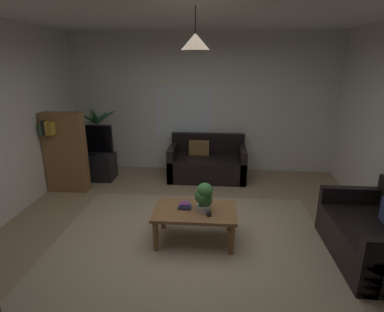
# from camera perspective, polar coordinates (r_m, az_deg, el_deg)

# --- Properties ---
(floor) EXTENTS (5.32, 5.52, 0.02)m
(floor) POSITION_cam_1_polar(r_m,az_deg,el_deg) (4.17, -0.35, -15.31)
(floor) COLOR #9E8466
(floor) RESTS_ON ground
(rug) EXTENTS (3.46, 3.04, 0.01)m
(rug) POSITION_cam_1_polar(r_m,az_deg,el_deg) (4.00, -0.61, -16.68)
(rug) COLOR tan
(rug) RESTS_ON ground
(wall_back) EXTENTS (5.44, 0.06, 2.78)m
(wall_back) POSITION_cam_1_polar(r_m,az_deg,el_deg) (6.35, 1.85, 9.65)
(wall_back) COLOR silver
(wall_back) RESTS_ON ground
(ceiling) EXTENTS (5.32, 5.52, 0.02)m
(ceiling) POSITION_cam_1_polar(r_m,az_deg,el_deg) (3.55, -0.44, 26.23)
(ceiling) COLOR white
(window_pane) EXTENTS (1.16, 0.01, 1.07)m
(window_pane) POSITION_cam_1_polar(r_m,az_deg,el_deg) (6.38, -1.71, 7.93)
(window_pane) COLOR white
(couch_under_window) EXTENTS (1.47, 0.85, 0.82)m
(couch_under_window) POSITION_cam_1_polar(r_m,az_deg,el_deg) (6.10, 2.78, -1.47)
(couch_under_window) COLOR black
(couch_under_window) RESTS_ON ground
(couch_right_side) EXTENTS (0.85, 1.36, 0.82)m
(couch_right_side) POSITION_cam_1_polar(r_m,az_deg,el_deg) (4.25, 30.83, -12.88)
(couch_right_side) COLOR black
(couch_right_side) RESTS_ON ground
(coffee_table) EXTENTS (1.03, 0.65, 0.44)m
(coffee_table) POSITION_cam_1_polar(r_m,az_deg,el_deg) (3.98, 0.53, -10.75)
(coffee_table) COLOR olive
(coffee_table) RESTS_ON ground
(book_on_table_0) EXTENTS (0.16, 0.11, 0.02)m
(book_on_table_0) POSITION_cam_1_polar(r_m,az_deg,el_deg) (3.98, -1.49, -9.48)
(book_on_table_0) COLOR #72387F
(book_on_table_0) RESTS_ON coffee_table
(book_on_table_1) EXTENTS (0.16, 0.12, 0.03)m
(book_on_table_1) POSITION_cam_1_polar(r_m,az_deg,el_deg) (3.96, -1.29, -9.19)
(book_on_table_1) COLOR #2D4C8C
(book_on_table_1) RESTS_ON coffee_table
(book_on_table_2) EXTENTS (0.13, 0.11, 0.03)m
(book_on_table_2) POSITION_cam_1_polar(r_m,az_deg,el_deg) (3.95, -1.39, -8.80)
(book_on_table_2) COLOR #72387F
(book_on_table_2) RESTS_ON coffee_table
(remote_on_table_0) EXTENTS (0.06, 0.16, 0.02)m
(remote_on_table_0) POSITION_cam_1_polar(r_m,az_deg,el_deg) (3.85, 3.16, -10.43)
(remote_on_table_0) COLOR black
(remote_on_table_0) RESTS_ON coffee_table
(potted_plant_on_table) EXTENTS (0.23, 0.22, 0.37)m
(potted_plant_on_table) POSITION_cam_1_polar(r_m,az_deg,el_deg) (3.84, 2.22, -7.48)
(potted_plant_on_table) COLOR beige
(potted_plant_on_table) RESTS_ON coffee_table
(tv_stand) EXTENTS (0.90, 0.44, 0.50)m
(tv_stand) POSITION_cam_1_polar(r_m,az_deg,el_deg) (6.34, -18.07, -1.84)
(tv_stand) COLOR black
(tv_stand) RESTS_ON ground
(tv) EXTENTS (0.94, 0.16, 0.58)m
(tv) POSITION_cam_1_polar(r_m,az_deg,el_deg) (6.17, -18.61, 2.91)
(tv) COLOR black
(tv) RESTS_ON tv_stand
(potted_palm_corner) EXTENTS (0.78, 0.80, 1.43)m
(potted_palm_corner) POSITION_cam_1_polar(r_m,az_deg,el_deg) (6.65, -16.80, 2.23)
(potted_palm_corner) COLOR beige
(potted_palm_corner) RESTS_ON ground
(bookshelf_corner) EXTENTS (0.70, 0.31, 1.40)m
(bookshelf_corner) POSITION_cam_1_polar(r_m,az_deg,el_deg) (5.78, -22.36, 0.69)
(bookshelf_corner) COLOR olive
(bookshelf_corner) RESTS_ON ground
(pendant_lamp) EXTENTS (0.32, 0.32, 0.44)m
(pendant_lamp) POSITION_cam_1_polar(r_m,az_deg,el_deg) (3.51, 0.63, 20.35)
(pendant_lamp) COLOR black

